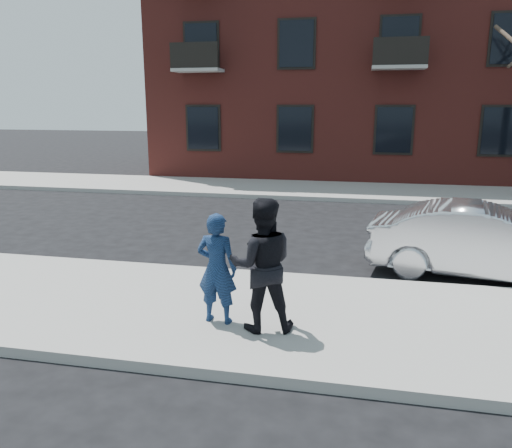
# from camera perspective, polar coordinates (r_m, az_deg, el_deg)

# --- Properties ---
(ground) EXTENTS (100.00, 100.00, 0.00)m
(ground) POSITION_cam_1_polar(r_m,az_deg,el_deg) (7.80, 19.35, -11.22)
(ground) COLOR black
(ground) RESTS_ON ground
(near_sidewalk) EXTENTS (50.00, 3.50, 0.15)m
(near_sidewalk) POSITION_cam_1_polar(r_m,az_deg,el_deg) (7.54, 19.63, -11.48)
(near_sidewalk) COLOR #9B9893
(near_sidewalk) RESTS_ON ground
(near_curb) EXTENTS (50.00, 0.10, 0.15)m
(near_curb) POSITION_cam_1_polar(r_m,az_deg,el_deg) (9.20, 18.18, -6.80)
(near_curb) COLOR #999691
(near_curb) RESTS_ON ground
(far_sidewalk) EXTENTS (50.00, 3.50, 0.15)m
(far_sidewalk) POSITION_cam_1_polar(r_m,az_deg,el_deg) (18.58, 15.06, 3.51)
(far_sidewalk) COLOR #9B9893
(far_sidewalk) RESTS_ON ground
(far_curb) EXTENTS (50.00, 0.10, 0.15)m
(far_curb) POSITION_cam_1_polar(r_m,az_deg,el_deg) (16.81, 15.38, 2.47)
(far_curb) COLOR #999691
(far_curb) RESTS_ON ground
(apartment_building) EXTENTS (24.30, 10.30, 12.30)m
(apartment_building) POSITION_cam_1_polar(r_m,az_deg,el_deg) (25.41, 19.90, 19.55)
(apartment_building) COLOR maroon
(apartment_building) RESTS_ON ground
(silver_sedan) EXTENTS (4.33, 2.14, 1.37)m
(silver_sedan) POSITION_cam_1_polar(r_m,az_deg,el_deg) (10.13, 24.65, -1.91)
(silver_sedan) COLOR silver
(silver_sedan) RESTS_ON ground
(man_hoodie) EXTENTS (0.61, 0.50, 1.58)m
(man_hoodie) POSITION_cam_1_polar(r_m,az_deg,el_deg) (6.98, -4.48, -5.08)
(man_hoodie) COLOR navy
(man_hoodie) RESTS_ON near_sidewalk
(man_peacoat) EXTENTS (1.03, 0.89, 1.83)m
(man_peacoat) POSITION_cam_1_polar(r_m,az_deg,el_deg) (6.70, 0.69, -4.70)
(man_peacoat) COLOR black
(man_peacoat) RESTS_ON near_sidewalk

